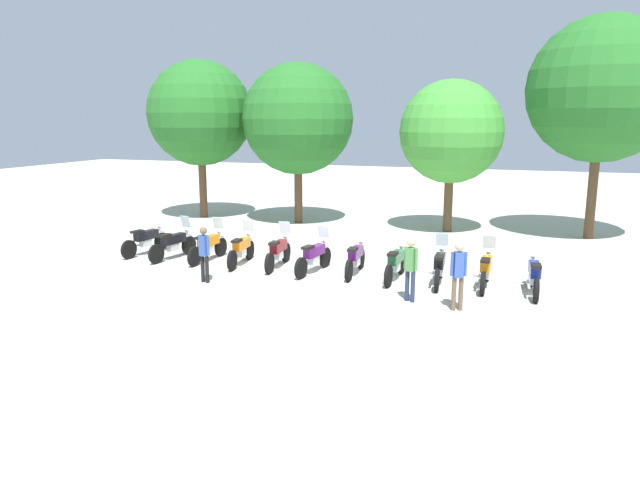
% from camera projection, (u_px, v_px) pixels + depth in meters
% --- Properties ---
extents(ground_plane, '(80.00, 80.00, 0.00)m').
position_uv_depth(ground_plane, '(315.00, 272.00, 18.12)').
color(ground_plane, '#BCB7A8').
extents(motorcycle_0, '(0.70, 2.18, 0.99)m').
position_uv_depth(motorcycle_0, '(146.00, 240.00, 20.38)').
color(motorcycle_0, black).
rests_on(motorcycle_0, ground_plane).
extents(motorcycle_1, '(0.72, 2.17, 1.37)m').
position_uv_depth(motorcycle_1, '(174.00, 243.00, 19.74)').
color(motorcycle_1, black).
rests_on(motorcycle_1, ground_plane).
extents(motorcycle_2, '(0.62, 2.19, 1.37)m').
position_uv_depth(motorcycle_2, '(208.00, 245.00, 19.43)').
color(motorcycle_2, black).
rests_on(motorcycle_2, ground_plane).
extents(motorcycle_3, '(0.62, 2.19, 1.37)m').
position_uv_depth(motorcycle_3, '(241.00, 249.00, 18.94)').
color(motorcycle_3, black).
rests_on(motorcycle_3, ground_plane).
extents(motorcycle_4, '(0.62, 2.19, 1.37)m').
position_uv_depth(motorcycle_4, '(278.00, 251.00, 18.57)').
color(motorcycle_4, black).
rests_on(motorcycle_4, ground_plane).
extents(motorcycle_5, '(0.69, 2.18, 1.37)m').
position_uv_depth(motorcycle_5, '(314.00, 256.00, 17.96)').
color(motorcycle_5, black).
rests_on(motorcycle_5, ground_plane).
extents(motorcycle_6, '(0.62, 2.19, 0.99)m').
position_uv_depth(motorcycle_6, '(355.00, 258.00, 17.72)').
color(motorcycle_6, black).
rests_on(motorcycle_6, ground_plane).
extents(motorcycle_7, '(0.62, 2.19, 0.99)m').
position_uv_depth(motorcycle_7, '(396.00, 263.00, 17.12)').
color(motorcycle_7, black).
rests_on(motorcycle_7, ground_plane).
extents(motorcycle_8, '(0.62, 2.19, 1.37)m').
position_uv_depth(motorcycle_8, '(439.00, 266.00, 16.73)').
color(motorcycle_8, black).
rests_on(motorcycle_8, ground_plane).
extents(motorcycle_9, '(0.62, 2.19, 1.37)m').
position_uv_depth(motorcycle_9, '(486.00, 269.00, 16.38)').
color(motorcycle_9, black).
rests_on(motorcycle_9, ground_plane).
extents(motorcycle_10, '(0.62, 2.19, 0.99)m').
position_uv_depth(motorcycle_10, '(534.00, 275.00, 15.79)').
color(motorcycle_10, black).
rests_on(motorcycle_10, ground_plane).
extents(person_0, '(0.41, 0.26, 1.61)m').
position_uv_depth(person_0, '(204.00, 251.00, 16.78)').
color(person_0, black).
rests_on(person_0, ground_plane).
extents(person_1, '(0.40, 0.29, 1.66)m').
position_uv_depth(person_1, '(411.00, 265.00, 15.01)').
color(person_1, '#232D4C').
rests_on(person_1, ground_plane).
extents(person_2, '(0.40, 0.29, 1.71)m').
position_uv_depth(person_2, '(458.00, 270.00, 14.31)').
color(person_2, brown).
rests_on(person_2, ground_plane).
extents(tree_0, '(4.80, 4.80, 7.24)m').
position_uv_depth(tree_0, '(200.00, 113.00, 27.19)').
color(tree_0, brown).
rests_on(tree_0, ground_plane).
extents(tree_1, '(4.83, 4.83, 6.99)m').
position_uv_depth(tree_1, '(298.00, 119.00, 25.78)').
color(tree_1, brown).
rests_on(tree_1, ground_plane).
extents(tree_2, '(4.15, 4.15, 6.15)m').
position_uv_depth(tree_2, '(451.00, 132.00, 23.78)').
color(tree_2, brown).
rests_on(tree_2, ground_plane).
extents(tree_3, '(5.44, 5.44, 8.38)m').
position_uv_depth(tree_3, '(602.00, 90.00, 22.06)').
color(tree_3, brown).
rests_on(tree_3, ground_plane).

